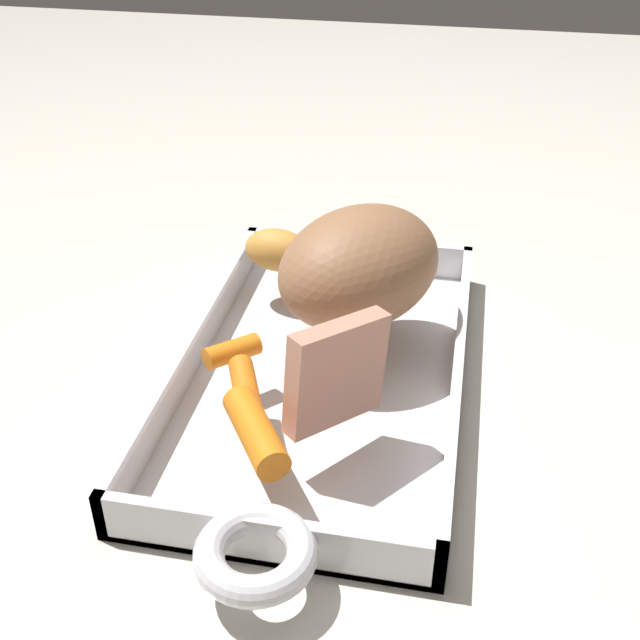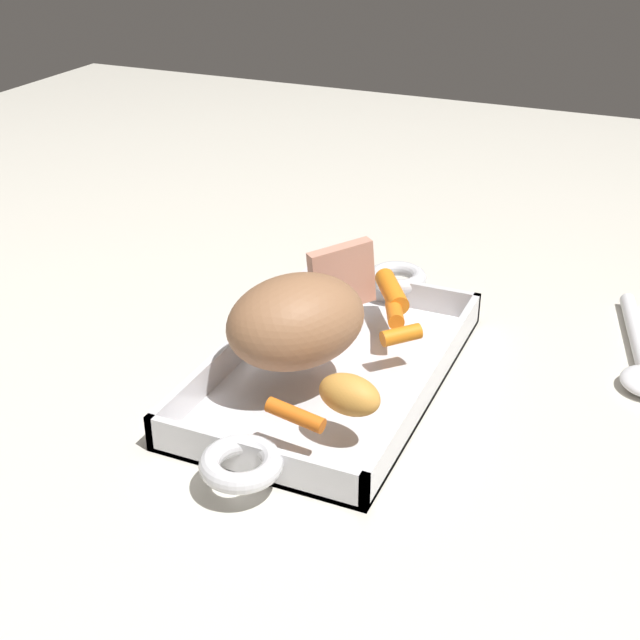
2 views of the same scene
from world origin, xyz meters
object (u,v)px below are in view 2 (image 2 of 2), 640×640
Objects in this scene: baby_carrot_northwest at (395,313)px; potato_halved at (350,395)px; baby_carrot_northeast at (295,415)px; baby_carrot_short at (401,335)px; roasting_dish at (333,369)px; roast_slice_outer at (342,277)px; pork_roast at (296,321)px; baby_carrot_long at (392,291)px.

potato_halved is at bearing -173.42° from baby_carrot_northwest.
baby_carrot_northeast is 0.17m from baby_carrot_short.
roasting_dish is 0.13m from potato_halved.
pork_roast is at bearing -178.10° from roast_slice_outer.
pork_roast reaches higher than baby_carrot_northwest.
potato_halved is (-0.06, -0.08, -0.03)m from pork_roast.
baby_carrot_northeast is (-0.13, -0.02, 0.03)m from roasting_dish.
baby_carrot_long is at bearing 23.28° from baby_carrot_northwest.
roast_slice_outer is 1.74× the size of baby_carrot_short.
baby_carrot_northeast is at bearing 131.30° from potato_halved.
potato_halved is (-0.14, 0.00, 0.01)m from baby_carrot_short.
pork_roast is 0.10m from potato_halved.
baby_carrot_long is at bearing 25.32° from baby_carrot_short.
roasting_dish is at bearing 120.15° from baby_carrot_short.
baby_carrot_long is at bearing -50.31° from roast_slice_outer.
pork_roast is (-0.04, 0.02, 0.07)m from roasting_dish.
potato_halved is at bearing -155.70° from roast_slice_outer.
baby_carrot_long is (0.04, 0.02, 0.00)m from baby_carrot_northwest.
baby_carrot_northwest is at bearing 27.35° from baby_carrot_short.
roasting_dish is at bearing 170.73° from baby_carrot_long.
baby_carrot_northeast is at bearing -171.00° from roasting_dish.
baby_carrot_northeast and baby_carrot_short have the same top height.
roasting_dish is at bearing 9.00° from baby_carrot_northeast.
baby_carrot_short is 0.71× the size of potato_halved.
baby_carrot_short is 0.14m from potato_halved.
roast_slice_outer is 1.32× the size of baby_carrot_northeast.
pork_roast reaches higher than baby_carrot_northeast.
baby_carrot_long is (0.12, -0.02, 0.04)m from roasting_dish.
baby_carrot_northwest is 0.05m from baby_carrot_long.
roasting_dish is 6.43× the size of roast_slice_outer.
baby_carrot_northeast is at bearing -167.96° from roast_slice_outer.
baby_carrot_northeast is at bearing 167.40° from baby_carrot_short.
roast_slice_outer is (0.12, 0.00, -0.01)m from pork_roast.
pork_roast reaches higher than baby_carrot_short.
baby_carrot_northeast is at bearing -179.55° from baby_carrot_long.
baby_carrot_northeast is 0.76× the size of baby_carrot_long.
roast_slice_outer reaches higher than baby_carrot_northwest.
potato_halved reaches higher than baby_carrot_northeast.
baby_carrot_long is (0.04, -0.04, -0.02)m from roast_slice_outer.
baby_carrot_short is (0.17, -0.04, 0.00)m from baby_carrot_northeast.
baby_carrot_northeast is at bearing -155.60° from pork_roast.
roast_slice_outer is 1.36× the size of baby_carrot_northwest.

